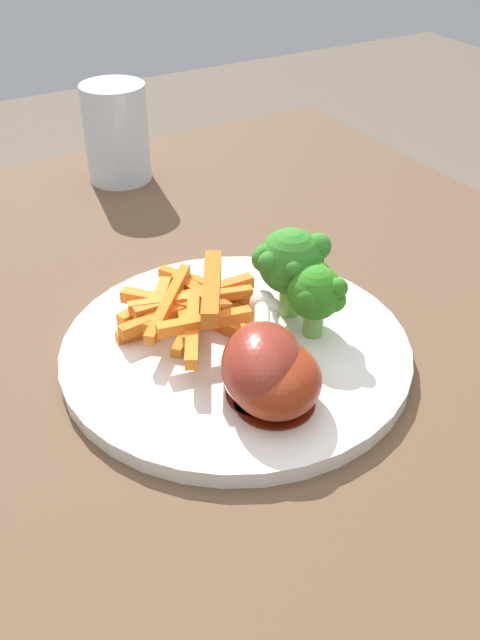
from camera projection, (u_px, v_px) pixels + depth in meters
dining_table at (281, 523)px, 0.54m from camera, size 1.00×0.73×0.71m
dinner_plate at (240, 349)px, 0.52m from camera, size 0.25×0.25×0.01m
broccoli_floret_front at (289, 262)px, 0.52m from camera, size 0.05×0.06×0.07m
broccoli_floret_middle at (316, 293)px, 0.51m from camera, size 0.04×0.04×0.06m
carrot_fries_pile at (191, 306)px, 0.53m from camera, size 0.14×0.12×0.05m
chicken_drumstick_near at (263, 363)px, 0.46m from camera, size 0.12×0.09×0.05m
chicken_drumstick_far at (274, 373)px, 0.46m from camera, size 0.12×0.09×0.04m
water_glass at (117, 133)px, 0.76m from camera, size 0.07×0.07×0.10m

